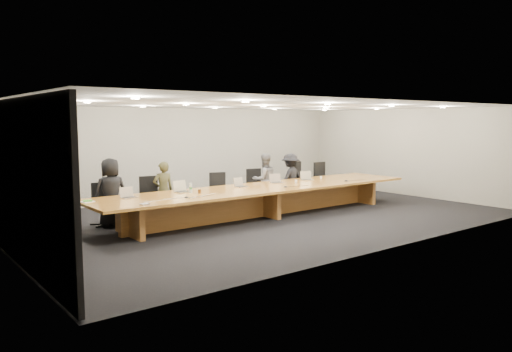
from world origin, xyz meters
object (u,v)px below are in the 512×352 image
at_px(person_d, 290,178).
at_px(laptop_b, 183,186).
at_px(person_b, 163,190).
at_px(mic_center, 285,187).
at_px(chair_left, 151,198).
at_px(laptop_e, 307,176).
at_px(amber_mug, 200,191).
at_px(paper_cup_far, 321,177).
at_px(chair_mid_right, 257,187).
at_px(water_bottle, 191,188).
at_px(av_box, 145,204).
at_px(person_c, 264,180).
at_px(paper_cup_near, 296,181).
at_px(chair_mid_left, 220,192).
at_px(laptop_a, 129,192).
at_px(chair_far_right, 325,180).
at_px(chair_right, 302,181).
at_px(mic_left, 186,197).
at_px(laptop_d, 277,178).
at_px(person_a, 111,193).
at_px(mic_right, 346,181).
at_px(chair_far_left, 104,204).
at_px(conference_table, 263,196).
at_px(laptop_c, 241,182).

bearing_deg(person_d, laptop_b, -0.80).
bearing_deg(person_b, mic_center, 155.56).
relative_size(chair_left, laptop_e, 3.35).
relative_size(amber_mug, paper_cup_far, 1.24).
xyz_separation_m(chair_mid_right, water_bottle, (-2.83, -1.13, 0.33)).
relative_size(paper_cup_far, av_box, 0.44).
height_order(chair_left, person_c, person_c).
xyz_separation_m(chair_mid_right, person_b, (-3.01, -0.11, 0.18)).
bearing_deg(mic_center, paper_cup_near, 30.90).
distance_m(person_d, amber_mug, 3.98).
distance_m(chair_mid_left, paper_cup_far, 3.07).
bearing_deg(amber_mug, laptop_e, 5.54).
distance_m(laptop_a, paper_cup_near, 4.65).
relative_size(chair_far_right, water_bottle, 5.11).
height_order(chair_right, mic_center, chair_right).
xyz_separation_m(chair_far_right, av_box, (-7.02, -1.89, 0.19)).
distance_m(person_c, mic_left, 3.72).
bearing_deg(laptop_d, chair_far_right, 32.71).
relative_size(chair_mid_right, water_bottle, 4.81).
relative_size(chair_far_right, person_a, 0.72).
height_order(laptop_d, laptop_e, same).
relative_size(chair_left, mic_left, 10.11).
relative_size(laptop_d, mic_right, 2.44).
bearing_deg(laptop_e, chair_far_right, 49.70).
distance_m(chair_far_left, av_box, 2.00).
bearing_deg(laptop_a, person_d, 3.54).
height_order(laptop_d, mic_center, laptop_d).
relative_size(conference_table, chair_far_left, 8.85).
relative_size(chair_mid_right, paper_cup_far, 13.92).
bearing_deg(chair_mid_left, conference_table, -50.20).
xyz_separation_m(chair_mid_left, laptop_b, (-1.56, -0.78, 0.36)).
bearing_deg(laptop_b, paper_cup_near, -13.15).
relative_size(laptop_b, laptop_e, 1.11).
distance_m(laptop_d, amber_mug, 2.70).
xyz_separation_m(chair_far_left, person_b, (1.46, -0.10, 0.20)).
relative_size(laptop_e, av_box, 1.86).
xyz_separation_m(paper_cup_near, mic_left, (-3.64, -0.45, -0.03)).
distance_m(person_b, amber_mug, 1.27).
relative_size(mic_left, mic_right, 0.81).
xyz_separation_m(chair_mid_left, paper_cup_near, (1.72, -1.10, 0.26)).
bearing_deg(person_b, laptop_a, 42.43).
relative_size(chair_left, water_bottle, 4.86).
height_order(person_d, av_box, person_d).
bearing_deg(laptop_c, laptop_b, 166.70).
bearing_deg(water_bottle, conference_table, -5.84).
bearing_deg(chair_mid_left, laptop_a, -148.13).
bearing_deg(laptop_e, person_c, 161.01).
relative_size(chair_far_right, laptop_c, 3.65).
bearing_deg(chair_far_right, laptop_c, -168.12).
distance_m(chair_mid_right, chair_far_right, 2.63).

